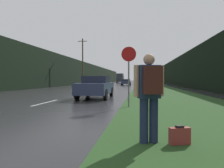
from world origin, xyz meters
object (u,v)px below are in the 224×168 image
object	(u,v)px
car_passing_far	(126,82)
delivery_truck	(120,78)
hitchhiker_with_backpack	(150,92)
suitcase	(180,136)
car_passing_near	(96,87)
stop_sign	(129,70)

from	to	relation	value
car_passing_far	delivery_truck	distance (m)	31.00
car_passing_far	hitchhiker_with_backpack	bearing A→B (deg)	94.56
suitcase	car_passing_near	bearing A→B (deg)	94.88
car_passing_near	car_passing_far	distance (m)	30.62
car_passing_far	car_passing_near	bearing A→B (deg)	90.00
stop_sign	hitchhiker_with_backpack	xyz separation A→B (m)	(0.70, -5.26, -0.69)
hitchhiker_with_backpack	car_passing_far	world-z (taller)	hitchhiker_with_backpack
suitcase	delivery_truck	bearing A→B (deg)	79.53
stop_sign	hitchhiker_with_backpack	distance (m)	5.35
suitcase	car_passing_near	size ratio (longest dim) A/B	0.10
delivery_truck	car_passing_near	bearing A→B (deg)	-86.00
hitchhiker_with_backpack	stop_sign	bearing A→B (deg)	80.64
stop_sign	suitcase	world-z (taller)	stop_sign
car_passing_far	suitcase	bearing A→B (deg)	95.38
delivery_truck	hitchhiker_with_backpack	bearing A→B (deg)	-83.97
hitchhiker_with_backpack	car_passing_near	bearing A→B (deg)	91.75
suitcase	car_passing_far	bearing A→B (deg)	78.42
suitcase	delivery_truck	size ratio (longest dim) A/B	0.06
car_passing_near	car_passing_far	bearing A→B (deg)	-90.00
hitchhiker_with_backpack	delivery_truck	world-z (taller)	delivery_truck
hitchhiker_with_backpack	delivery_truck	bearing A→B (deg)	79.07
car_passing_near	car_passing_far	world-z (taller)	car_passing_near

